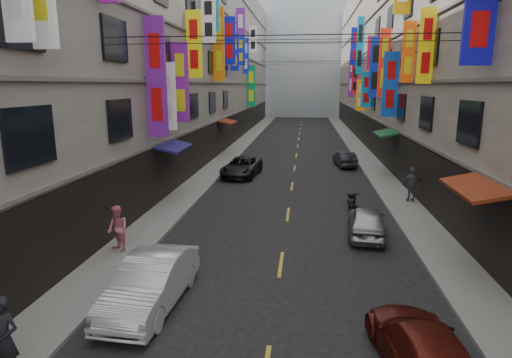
% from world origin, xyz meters
% --- Properties ---
extents(sidewalk_left, '(2.00, 90.00, 0.12)m').
position_xyz_m(sidewalk_left, '(-6.00, 42.00, 0.06)').
color(sidewalk_left, slate).
rests_on(sidewalk_left, ground).
extents(sidewalk_right, '(2.00, 90.00, 0.12)m').
position_xyz_m(sidewalk_right, '(6.00, 42.00, 0.06)').
color(sidewalk_right, slate).
rests_on(sidewalk_right, ground).
extents(building_row_left, '(10.14, 90.00, 19.00)m').
position_xyz_m(building_row_left, '(-11.99, 42.00, 9.49)').
color(building_row_left, gray).
rests_on(building_row_left, ground).
extents(building_row_right, '(10.14, 90.00, 19.00)m').
position_xyz_m(building_row_right, '(11.99, 42.00, 9.49)').
color(building_row_right, '#AFA092').
rests_on(building_row_right, ground).
extents(haze_block, '(18.00, 8.00, 22.00)m').
position_xyz_m(haze_block, '(0.00, 92.00, 11.00)').
color(haze_block, '#A7B0BA').
rests_on(haze_block, ground).
extents(shop_signage, '(14.00, 55.00, 12.00)m').
position_xyz_m(shop_signage, '(-0.16, 35.41, 9.05)').
color(shop_signage, blue).
rests_on(shop_signage, ground).
extents(street_awnings, '(13.99, 35.20, 0.41)m').
position_xyz_m(street_awnings, '(-1.26, 26.00, 3.00)').
color(street_awnings, '#154F21').
rests_on(street_awnings, ground).
extents(overhead_cables, '(14.00, 38.04, 1.24)m').
position_xyz_m(overhead_cables, '(0.00, 30.00, 8.80)').
color(overhead_cables, black).
rests_on(overhead_cables, ground).
extents(lane_markings, '(0.12, 80.20, 0.01)m').
position_xyz_m(lane_markings, '(0.00, 39.00, 0.00)').
color(lane_markings, gold).
rests_on(lane_markings, ground).
extents(scooter_far_right, '(0.50, 1.80, 1.14)m').
position_xyz_m(scooter_far_right, '(3.17, 24.90, 0.44)').
color(scooter_far_right, black).
rests_on(scooter_far_right, ground).
extents(car_left_mid, '(1.77, 4.50, 1.46)m').
position_xyz_m(car_left_mid, '(-3.52, 14.65, 0.73)').
color(car_left_mid, silver).
rests_on(car_left_mid, ground).
extents(car_left_far, '(2.62, 4.90, 1.31)m').
position_xyz_m(car_left_far, '(-3.58, 32.63, 0.65)').
color(car_left_far, black).
rests_on(car_left_far, ground).
extents(car_right_near, '(2.15, 4.38, 1.22)m').
position_xyz_m(car_right_near, '(3.40, 12.44, 0.61)').
color(car_right_near, '#57150F').
rests_on(car_right_near, ground).
extents(car_right_mid, '(1.86, 3.89, 1.28)m').
position_xyz_m(car_right_mid, '(3.40, 21.32, 0.64)').
color(car_right_mid, '#A5A5A9').
rests_on(car_right_mid, ground).
extents(car_right_far, '(1.71, 3.67, 1.17)m').
position_xyz_m(car_right_far, '(3.85, 37.09, 0.58)').
color(car_right_far, '#28272F').
rests_on(car_right_far, ground).
extents(pedestrian_lnear, '(0.69, 0.63, 1.86)m').
position_xyz_m(pedestrian_lnear, '(-5.40, 11.13, 1.05)').
color(pedestrian_lnear, black).
rests_on(pedestrian_lnear, sidewalk_left).
extents(pedestrian_lfar, '(1.03, 0.97, 1.75)m').
position_xyz_m(pedestrian_lfar, '(-6.10, 18.24, 0.99)').
color(pedestrian_lfar, pink).
rests_on(pedestrian_lfar, sidewalk_left).
extents(pedestrian_rfar, '(1.15, 0.74, 1.84)m').
position_xyz_m(pedestrian_rfar, '(6.46, 26.75, 1.04)').
color(pedestrian_rfar, '#5B5B5D').
rests_on(pedestrian_rfar, sidewalk_right).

